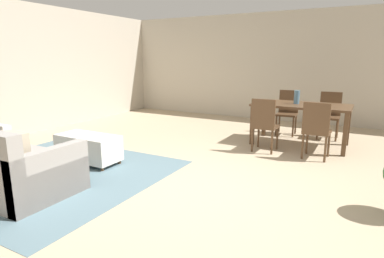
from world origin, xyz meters
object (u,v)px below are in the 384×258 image
(ottoman_table, at_px, (88,147))
(dining_chair_near_left, at_px, (264,122))
(vase_centerpiece, at_px, (297,97))
(dining_chair_near_right, at_px, (316,127))
(dining_chair_far_left, at_px, (288,110))
(dining_table, at_px, (301,109))
(dining_chair_far_right, at_px, (330,112))

(ottoman_table, relative_size, dining_chair_near_left, 1.07)
(vase_centerpiece, bearing_deg, dining_chair_near_right, -58.96)
(ottoman_table, xyz_separation_m, vase_centerpiece, (2.54, 2.65, 0.63))
(dining_chair_near_left, height_order, dining_chair_far_left, same)
(dining_table, bearing_deg, dining_chair_near_left, -120.17)
(dining_chair_near_left, relative_size, dining_chair_far_left, 1.00)
(ottoman_table, relative_size, dining_table, 0.59)
(ottoman_table, relative_size, dining_chair_near_right, 1.07)
(dining_chair_far_right, distance_m, vase_centerpiece, 1.03)
(dining_chair_near_left, bearing_deg, vase_centerpiece, 65.40)
(dining_chair_near_left, bearing_deg, dining_chair_far_left, 88.28)
(dining_chair_far_right, bearing_deg, dining_chair_near_left, -118.21)
(dining_chair_near_right, distance_m, dining_chair_far_right, 1.61)
(dining_chair_near_right, xyz_separation_m, vase_centerpiece, (-0.48, 0.80, 0.36))
(dining_chair_far_left, height_order, vase_centerpiece, vase_centerpiece)
(dining_chair_far_left, bearing_deg, ottoman_table, -123.07)
(dining_chair_far_left, bearing_deg, dining_table, -62.55)
(dining_table, height_order, vase_centerpiece, vase_centerpiece)
(ottoman_table, height_order, dining_chair_far_right, dining_chair_far_right)
(dining_table, bearing_deg, dining_chair_far_left, 117.45)
(ottoman_table, xyz_separation_m, dining_table, (2.63, 2.64, 0.42))
(dining_chair_far_left, bearing_deg, vase_centerpiece, -68.08)
(dining_table, relative_size, vase_centerpiece, 6.86)
(dining_table, relative_size, dining_chair_near_right, 1.83)
(dining_chair_far_right, height_order, vase_centerpiece, vase_centerpiece)
(dining_chair_near_left, height_order, dining_chair_far_right, same)
(ottoman_table, height_order, dining_chair_near_left, dining_chair_near_left)
(dining_chair_near_right, bearing_deg, dining_chair_near_left, 178.95)
(dining_chair_near_right, distance_m, dining_chair_far_left, 1.75)
(dining_table, xyz_separation_m, vase_centerpiece, (-0.09, 0.01, 0.21))
(dining_chair_near_right, xyz_separation_m, dining_chair_far_left, (-0.79, 1.57, 0.00))
(dining_chair_near_left, height_order, vase_centerpiece, vase_centerpiece)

